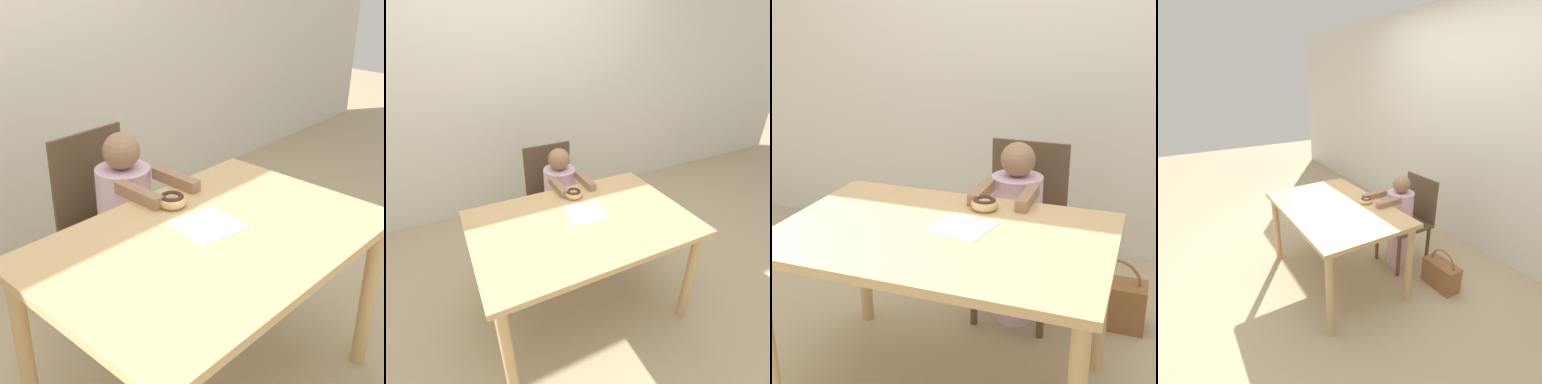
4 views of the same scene
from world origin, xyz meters
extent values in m
cube|color=tan|center=(0.00, 0.00, 0.71)|extent=(1.27, 0.84, 0.03)
cylinder|color=tan|center=(0.58, -0.36, 0.34)|extent=(0.06, 0.06, 0.69)
cylinder|color=tan|center=(-0.58, 0.36, 0.34)|extent=(0.06, 0.06, 0.69)
cylinder|color=tan|center=(0.58, 0.36, 0.34)|extent=(0.06, 0.06, 0.69)
cube|color=brown|center=(0.12, 0.68, 0.43)|extent=(0.40, 0.43, 0.03)
cube|color=brown|center=(0.12, 0.89, 0.66)|extent=(0.40, 0.02, 0.43)
cylinder|color=brown|center=(-0.05, 0.50, 0.21)|extent=(0.04, 0.04, 0.41)
cylinder|color=brown|center=(0.29, 0.50, 0.21)|extent=(0.04, 0.04, 0.41)
cylinder|color=brown|center=(-0.05, 0.86, 0.21)|extent=(0.04, 0.04, 0.41)
cylinder|color=brown|center=(0.29, 0.86, 0.21)|extent=(0.04, 0.04, 0.41)
cylinder|color=silver|center=(0.12, 0.63, 0.22)|extent=(0.21, 0.21, 0.44)
cylinder|color=silver|center=(0.12, 0.63, 0.60)|extent=(0.25, 0.25, 0.33)
sphere|color=#997051|center=(0.12, 0.63, 0.85)|extent=(0.16, 0.16, 0.16)
cube|color=#997051|center=(0.02, 0.40, 0.75)|extent=(0.05, 0.25, 0.05)
cube|color=#997051|center=(0.23, 0.40, 0.75)|extent=(0.05, 0.25, 0.05)
torus|color=#DBB270|center=(0.08, 0.27, 0.74)|extent=(0.12, 0.12, 0.04)
torus|color=#381E14|center=(0.08, 0.27, 0.76)|extent=(0.10, 0.10, 0.02)
cube|color=white|center=(0.05, 0.06, 0.72)|extent=(0.25, 0.25, 0.00)
cube|color=brown|center=(0.61, 0.73, 0.12)|extent=(0.32, 0.16, 0.24)
torus|color=brown|center=(0.61, 0.73, 0.24)|extent=(0.26, 0.02, 0.26)
camera|label=1|loc=(-1.24, -1.08, 1.67)|focal=50.00mm
camera|label=2|loc=(-0.66, -1.29, 1.74)|focal=28.00mm
camera|label=3|loc=(0.71, -1.72, 1.54)|focal=50.00mm
camera|label=4|loc=(2.09, -1.11, 1.78)|focal=28.00mm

